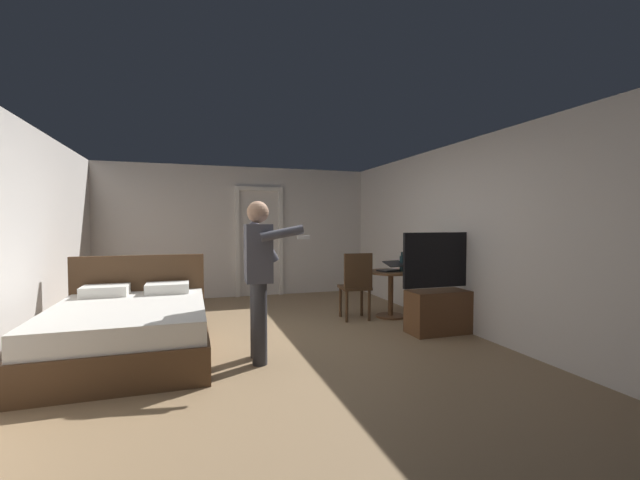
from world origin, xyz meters
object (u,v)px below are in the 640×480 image
(side_table, at_px, (391,286))
(wooden_chair, at_px, (356,283))
(bed, at_px, (130,329))
(suitcase_dark, at_px, (172,300))
(tv_flatscreen, at_px, (444,302))
(bottle_on_table, at_px, (402,263))
(laptop, at_px, (391,268))
(person_blue_shirt, at_px, (259,269))

(side_table, xyz_separation_m, wooden_chair, (-0.57, -0.01, 0.07))
(bed, bearing_deg, suitcase_dark, 82.17)
(side_table, bearing_deg, tv_flatscreen, -75.27)
(tv_flatscreen, bearing_deg, bottle_on_table, 97.46)
(laptop, relative_size, bottle_on_table, 1.35)
(laptop, bearing_deg, suitcase_dark, 153.57)
(tv_flatscreen, xyz_separation_m, laptop, (-0.28, 0.94, 0.35))
(laptop, relative_size, wooden_chair, 0.40)
(wooden_chair, bearing_deg, bed, -165.18)
(wooden_chair, bearing_deg, bottle_on_table, -5.42)
(side_table, distance_m, wooden_chair, 0.58)
(bed, distance_m, tv_flatscreen, 3.76)
(suitcase_dark, bearing_deg, wooden_chair, -35.21)
(tv_flatscreen, xyz_separation_m, suitcase_dark, (-3.44, 2.51, -0.24))
(bed, relative_size, bottle_on_table, 6.76)
(person_blue_shirt, bearing_deg, laptop, 30.15)
(tv_flatscreen, bearing_deg, person_blue_shirt, -172.38)
(tv_flatscreen, bearing_deg, bed, 177.02)
(bed, relative_size, laptop, 5.02)
(laptop, height_order, bottle_on_table, bottle_on_table)
(person_blue_shirt, relative_size, suitcase_dark, 3.74)
(side_table, xyz_separation_m, person_blue_shirt, (-2.21, -1.31, 0.47))
(tv_flatscreen, height_order, bottle_on_table, tv_flatscreen)
(suitcase_dark, bearing_deg, laptop, -31.06)
(tv_flatscreen, xyz_separation_m, wooden_chair, (-0.83, 0.97, 0.14))
(tv_flatscreen, bearing_deg, laptop, 106.45)
(tv_flatscreen, distance_m, suitcase_dark, 4.26)
(bottle_on_table, bearing_deg, person_blue_shirt, -152.30)
(laptop, bearing_deg, bottle_on_table, -13.45)
(laptop, xyz_separation_m, wooden_chair, (-0.55, 0.03, -0.21))
(laptop, bearing_deg, tv_flatscreen, -73.55)
(laptop, relative_size, suitcase_dark, 0.89)
(bottle_on_table, height_order, person_blue_shirt, person_blue_shirt)
(side_table, relative_size, suitcase_dark, 1.63)
(side_table, bearing_deg, person_blue_shirt, -149.26)
(tv_flatscreen, relative_size, suitcase_dark, 2.96)
(wooden_chair, relative_size, person_blue_shirt, 0.60)
(person_blue_shirt, distance_m, suitcase_dark, 3.10)
(wooden_chair, distance_m, suitcase_dark, 3.05)
(side_table, bearing_deg, laptop, -114.92)
(suitcase_dark, bearing_deg, side_table, -30.31)
(laptop, distance_m, wooden_chair, 0.59)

